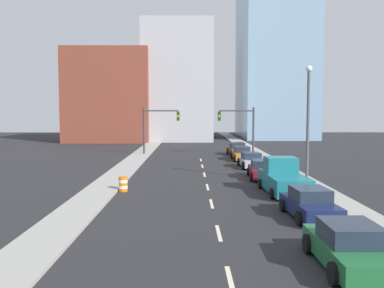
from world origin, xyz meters
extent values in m
cube|color=#9E9B93|center=(-6.89, 49.09, 0.07)|extent=(2.23, 98.19, 0.14)
cube|color=#9E9B93|center=(6.89, 49.09, 0.07)|extent=(2.23, 98.19, 0.14)
cube|color=beige|center=(0.00, 7.43, 0.00)|extent=(0.16, 2.40, 0.01)
cube|color=beige|center=(0.00, 12.52, 0.00)|extent=(0.16, 2.40, 0.01)
cube|color=beige|center=(0.00, 18.23, 0.00)|extent=(0.16, 2.40, 0.01)
cube|color=beige|center=(0.00, 23.46, 0.00)|extent=(0.16, 2.40, 0.01)
cube|color=beige|center=(0.00, 29.18, 0.00)|extent=(0.16, 2.40, 0.01)
cube|color=beige|center=(0.00, 34.56, 0.00)|extent=(0.16, 2.40, 0.01)
cube|color=beige|center=(0.00, 39.69, 0.00)|extent=(0.16, 2.40, 0.01)
cube|color=brown|center=(-14.81, 70.91, 7.73)|extent=(14.00, 16.00, 15.47)
cube|color=#A8A8AD|center=(-3.20, 74.91, 10.26)|extent=(12.00, 20.00, 20.51)
cube|color=#7A9EB7|center=(15.39, 78.91, 15.96)|extent=(13.00, 20.00, 31.93)
cylinder|color=#38383D|center=(-6.55, 45.22, 2.79)|extent=(0.24, 0.24, 5.59)
cylinder|color=#38383D|center=(-4.53, 45.22, 5.19)|extent=(4.03, 0.16, 0.16)
cube|color=#194C1E|center=(-2.52, 45.22, 4.56)|extent=(0.34, 0.32, 1.10)
cylinder|color=#4C0C0C|center=(-2.52, 45.05, 4.90)|extent=(0.22, 0.04, 0.22)
cylinder|color=yellow|center=(-2.52, 45.05, 4.56)|extent=(0.22, 0.04, 0.22)
cylinder|color=#0C3F14|center=(-2.52, 45.05, 4.22)|extent=(0.22, 0.04, 0.22)
cylinder|color=#38383D|center=(6.35, 45.22, 2.79)|extent=(0.24, 0.24, 5.59)
cylinder|color=#38383D|center=(4.34, 45.22, 5.19)|extent=(4.03, 0.16, 0.16)
cube|color=#194C1E|center=(2.32, 45.22, 4.56)|extent=(0.34, 0.32, 1.10)
cylinder|color=#4C0C0C|center=(2.32, 45.05, 4.90)|extent=(0.22, 0.04, 0.22)
cylinder|color=yellow|center=(2.32, 45.05, 4.56)|extent=(0.22, 0.04, 0.22)
cylinder|color=#0C3F14|center=(2.32, 45.05, 4.22)|extent=(0.22, 0.04, 0.22)
cylinder|color=orange|center=(-5.45, 21.92, 0.10)|extent=(0.56, 0.56, 0.19)
cylinder|color=white|center=(-5.45, 21.92, 0.29)|extent=(0.56, 0.56, 0.19)
cylinder|color=orange|center=(-5.45, 21.92, 0.47)|extent=(0.56, 0.56, 0.19)
cylinder|color=white|center=(-5.45, 21.92, 0.67)|extent=(0.56, 0.56, 0.19)
cylinder|color=orange|center=(-5.45, 21.92, 0.85)|extent=(0.56, 0.56, 0.19)
cylinder|color=#4C4C51|center=(6.90, 24.12, 3.88)|extent=(0.20, 0.20, 7.76)
sphere|color=white|center=(6.90, 24.12, 7.98)|extent=(0.44, 0.44, 0.44)
cube|color=#1E6033|center=(3.98, 8.48, 0.53)|extent=(1.93, 4.58, 0.67)
cube|color=#1E2838|center=(3.98, 8.48, 1.17)|extent=(1.69, 2.07, 0.62)
cylinder|color=black|center=(3.01, 9.90, 0.35)|extent=(0.23, 0.70, 0.70)
cylinder|color=black|center=(4.97, 9.89, 0.35)|extent=(0.23, 0.70, 0.70)
cylinder|color=black|center=(2.99, 7.07, 0.35)|extent=(0.23, 0.70, 0.70)
cube|color=#141E47|center=(4.54, 15.07, 0.51)|extent=(2.04, 4.46, 0.66)
cube|color=#1E2838|center=(4.54, 15.07, 1.15)|extent=(1.69, 2.05, 0.61)
cylinder|color=black|center=(3.54, 16.37, 0.32)|extent=(0.26, 0.66, 0.65)
cylinder|color=black|center=(5.40, 16.47, 0.32)|extent=(0.26, 0.66, 0.65)
cylinder|color=black|center=(3.69, 13.67, 0.32)|extent=(0.26, 0.66, 0.65)
cylinder|color=black|center=(5.55, 13.78, 0.32)|extent=(0.26, 0.66, 0.65)
cube|color=#196B75|center=(4.67, 21.27, 0.69)|extent=(2.38, 5.65, 1.03)
cube|color=#196B75|center=(4.64, 22.11, 1.69)|extent=(1.98, 1.74, 0.98)
cylinder|color=black|center=(3.48, 22.96, 0.31)|extent=(0.24, 0.63, 0.63)
cylinder|color=black|center=(5.73, 23.04, 0.31)|extent=(0.24, 0.63, 0.63)
cylinder|color=black|center=(3.60, 19.51, 0.31)|extent=(0.24, 0.63, 0.63)
cylinder|color=black|center=(5.85, 19.59, 0.31)|extent=(0.24, 0.63, 0.63)
cube|color=maroon|center=(4.38, 27.20, 0.49)|extent=(2.11, 4.61, 0.66)
cube|color=#1E2838|center=(4.38, 27.20, 1.12)|extent=(1.76, 2.11, 0.60)
cylinder|color=black|center=(3.48, 28.65, 0.30)|extent=(0.25, 0.61, 0.60)
cylinder|color=black|center=(5.43, 28.55, 0.30)|extent=(0.25, 0.61, 0.60)
cylinder|color=black|center=(3.34, 25.85, 0.30)|extent=(0.25, 0.61, 0.60)
cylinder|color=black|center=(5.28, 25.75, 0.30)|extent=(0.25, 0.61, 0.60)
cube|color=#B2B2BC|center=(4.41, 33.53, 0.49)|extent=(1.93, 4.50, 0.62)
cube|color=#1E2838|center=(4.41, 33.53, 1.09)|extent=(1.64, 2.05, 0.58)
cylinder|color=black|center=(3.44, 34.88, 0.33)|extent=(0.24, 0.67, 0.66)
cylinder|color=black|center=(5.29, 34.94, 0.33)|extent=(0.24, 0.67, 0.66)
cylinder|color=black|center=(3.52, 32.13, 0.33)|extent=(0.24, 0.67, 0.66)
cylinder|color=black|center=(5.38, 32.18, 0.33)|extent=(0.24, 0.67, 0.66)
cube|color=orange|center=(4.31, 39.52, 0.50)|extent=(1.74, 4.41, 0.67)
cube|color=#1E2838|center=(4.31, 39.52, 1.15)|extent=(1.53, 1.99, 0.61)
cylinder|color=black|center=(3.41, 40.88, 0.30)|extent=(0.22, 0.61, 0.61)
cylinder|color=black|center=(5.20, 40.89, 0.30)|extent=(0.22, 0.61, 0.61)
cylinder|color=black|center=(3.42, 38.15, 0.30)|extent=(0.22, 0.61, 0.61)
cylinder|color=black|center=(5.21, 38.16, 0.30)|extent=(0.22, 0.61, 0.61)
cube|color=brown|center=(4.40, 44.76, 0.52)|extent=(2.01, 4.77, 0.69)
cube|color=#1E2838|center=(4.40, 44.76, 1.18)|extent=(1.66, 2.19, 0.63)
cylinder|color=black|center=(3.42, 46.16, 0.31)|extent=(0.25, 0.64, 0.63)
cylinder|color=black|center=(5.23, 46.26, 0.31)|extent=(0.25, 0.64, 0.63)
cylinder|color=black|center=(3.58, 43.26, 0.31)|extent=(0.25, 0.64, 0.63)
cylinder|color=black|center=(5.39, 43.36, 0.31)|extent=(0.25, 0.64, 0.63)
camera|label=1|loc=(-1.24, -5.05, 5.08)|focal=40.00mm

